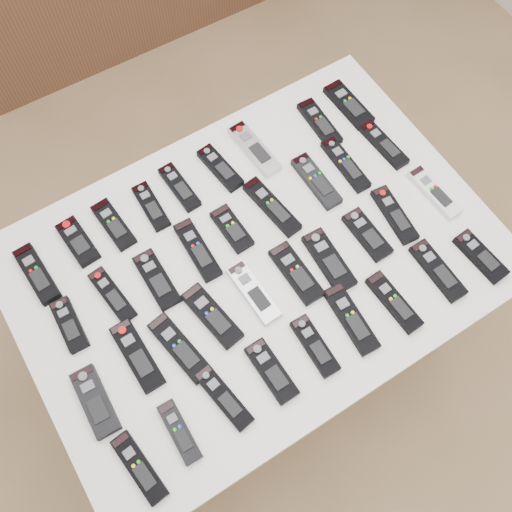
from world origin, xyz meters
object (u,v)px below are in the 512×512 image
remote_15 (316,181)px  remote_20 (180,348)px  remote_25 (367,235)px  remote_26 (394,215)px  remote_11 (157,279)px  remote_35 (438,271)px  remote_4 (180,187)px  remote_23 (296,273)px  table (256,268)px  remote_32 (315,346)px  remote_34 (394,302)px  remote_2 (114,225)px  remote_5 (220,168)px  remote_7 (320,123)px  remote_13 (232,229)px  remote_18 (95,402)px  remote_1 (78,242)px  remote_36 (481,256)px  remote_12 (198,250)px  remote_31 (271,371)px  remote_10 (112,295)px  remote_19 (137,355)px  remote_9 (69,325)px  remote_3 (151,206)px  remote_17 (383,144)px  remote_33 (351,319)px  remote_29 (179,432)px  remote_21 (212,316)px  remote_14 (272,207)px  remote_24 (329,260)px  remote_30 (224,397)px  remote_8 (348,105)px  remote_0 (37,274)px  remote_27 (434,192)px  remote_28 (139,468)px

remote_15 → remote_20: size_ratio=0.94×
remote_25 → remote_26: 0.10m
remote_11 → remote_35: size_ratio=0.94×
remote_4 → remote_23: remote_4 is taller
table → remote_15: 0.30m
remote_32 → remote_34: bearing=-1.6°
remote_15 → remote_2: bearing=161.7°
remote_5 → remote_7: remote_5 is taller
remote_13 → remote_18: size_ratio=0.81×
remote_1 → remote_32: same height
remote_20 → remote_13: bearing=28.1°
remote_35 → remote_36: bearing=-13.0°
remote_1 → remote_20: size_ratio=0.74×
remote_12 → remote_31: 0.37m
remote_10 → remote_23: size_ratio=0.92×
remote_26 → remote_32: remote_32 is taller
remote_34 → remote_19: bearing=157.5°
remote_9 → remote_19: bearing=-53.4°
remote_11 → remote_36: bearing=-27.4°
remote_19 → remote_25: (0.67, -0.03, -0.00)m
remote_3 → remote_12: remote_12 is taller
remote_17 → remote_33: bearing=-139.0°
remote_29 → remote_34: (0.61, -0.01, 0.00)m
remote_21 → remote_23: 0.24m
remote_5 → remote_32: size_ratio=1.00×
remote_9 → remote_14: (0.61, 0.01, 0.00)m
remote_31 → remote_20: bearing=132.0°
remote_11 → remote_24: (0.41, -0.19, 0.00)m
remote_30 → remote_8: bearing=26.9°
remote_7 → remote_21: 0.66m
remote_0 → remote_36: 1.16m
remote_10 → remote_19: same height
table → remote_0: 0.57m
remote_7 → remote_27: 0.39m
remote_0 → remote_2: remote_0 is taller
remote_11 → remote_19: (-0.13, -0.15, 0.00)m
remote_5 → remote_12: bearing=-140.3°
remote_14 → remote_33: size_ratio=1.04×
remote_33 → remote_29: bearing=-175.1°
remote_8 → remote_36: remote_36 is taller
remote_1 → remote_15: bearing=-20.1°
remote_19 → remote_26: bearing=-3.1°
remote_0 → remote_7: bearing=-2.8°
remote_10 → remote_34: bearing=-40.4°
remote_11 → remote_23: remote_11 is taller
remote_4 → remote_14: size_ratio=0.80×
remote_17 → remote_24: 0.41m
remote_12 → remote_29: size_ratio=1.22×
remote_30 → remote_32: bearing=-11.5°
remote_28 → remote_13: bearing=33.4°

